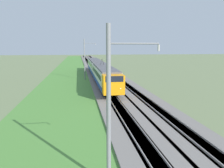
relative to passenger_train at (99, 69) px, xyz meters
name	(u,v)px	position (x,y,z in m)	size (l,w,h in m)	color
ballast_main	(97,76)	(4.65, 0.00, -2.11)	(240.00, 4.40, 0.30)	slate
ballast_adjacent	(114,76)	(4.65, -4.08, -2.11)	(240.00, 4.40, 0.30)	slate
track_main	(97,76)	(4.65, 0.00, -2.10)	(240.00, 1.57, 0.45)	#4C4238
track_adjacent	(114,75)	(4.65, -4.08, -2.10)	(240.00, 1.57, 0.45)	#4C4238
grass_verge	(70,77)	(4.65, 6.45, -2.20)	(240.00, 10.81, 0.12)	#4C8438
passenger_train	(99,69)	(0.00, 0.00, 0.00)	(41.75, 2.90, 4.86)	orange
catenary_mast_near	(110,108)	(-37.70, 3.00, 1.94)	(0.22, 2.56, 8.12)	slate
catenary_mast_mid	(85,59)	(-0.78, 3.00, 2.24)	(0.22, 2.56, 8.72)	slate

